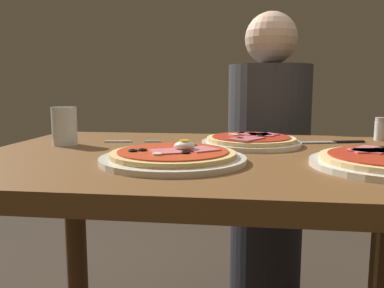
{
  "coord_description": "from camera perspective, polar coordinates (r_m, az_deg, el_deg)",
  "views": [
    {
      "loc": [
        0.07,
        -0.93,
        0.9
      ],
      "look_at": [
        -0.05,
        -0.06,
        0.77
      ],
      "focal_mm": 37.39,
      "sensor_mm": 36.0,
      "label": 1
    }
  ],
  "objects": [
    {
      "name": "water_glass_near",
      "position": [
        1.12,
        -17.72,
        2.13
      ],
      "size": [
        0.07,
        0.07,
        0.1
      ],
      "color": "silver",
      "rests_on": "dining_table"
    },
    {
      "name": "pizza_foreground",
      "position": [
        0.83,
        -2.69,
        -1.81
      ],
      "size": [
        0.31,
        0.31,
        0.05
      ],
      "color": "silver",
      "rests_on": "dining_table"
    },
    {
      "name": "knife",
      "position": [
        1.18,
        19.76,
        0.29
      ],
      "size": [
        0.19,
        0.07,
        0.01
      ],
      "color": "silver",
      "rests_on": "dining_table"
    },
    {
      "name": "diner_person",
      "position": [
        1.63,
        10.72,
        -3.83
      ],
      "size": [
        0.32,
        0.32,
        1.18
      ],
      "rotation": [
        0.0,
        0.0,
        3.14
      ],
      "color": "black",
      "rests_on": "ground"
    },
    {
      "name": "dining_table",
      "position": [
        0.98,
        3.29,
        -8.61
      ],
      "size": [
        1.13,
        0.77,
        0.74
      ],
      "color": "brown",
      "rests_on": "ground"
    },
    {
      "name": "pizza_across_left",
      "position": [
        1.08,
        8.42,
        0.43
      ],
      "size": [
        0.26,
        0.26,
        0.03
      ],
      "color": "silver",
      "rests_on": "dining_table"
    },
    {
      "name": "salt_shaker",
      "position": [
        1.29,
        25.22,
        1.94
      ],
      "size": [
        0.03,
        0.03,
        0.07
      ],
      "color": "white",
      "rests_on": "dining_table"
    },
    {
      "name": "fork",
      "position": [
        1.14,
        -9.11,
        0.36
      ],
      "size": [
        0.16,
        0.04,
        0.0
      ],
      "color": "silver",
      "rests_on": "dining_table"
    }
  ]
}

